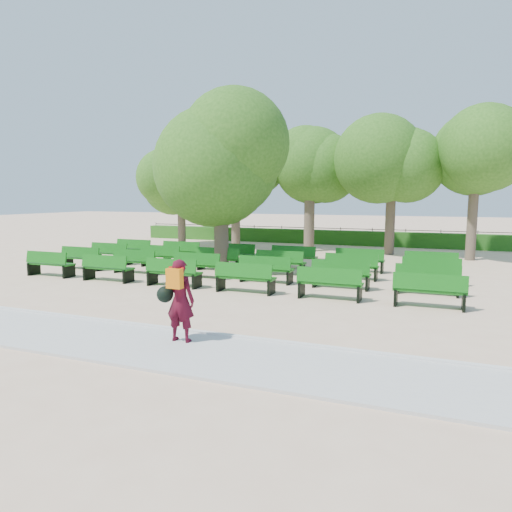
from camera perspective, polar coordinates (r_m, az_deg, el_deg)
The scene contains 9 objects.
ground at distance 16.62m, azimuth -2.42°, elevation -3.16°, with size 120.00×120.00×0.00m, color #D4AF8C.
paving at distance 10.47m, azimuth -19.20°, elevation -9.80°, with size 30.00×2.20×0.06m, color #B9B9B4.
curb at distance 11.32m, azimuth -15.40°, elevation -8.24°, with size 30.00×0.12×0.10m, color silver.
hedge at distance 29.80m, azimuth 8.48°, elevation 2.36°, with size 26.00×0.70×0.90m, color #245D18.
fence at distance 30.23m, azimuth 8.64°, elevation 1.57°, with size 26.00×0.10×1.02m, color black, non-canonical shape.
tree_line at distance 25.98m, azimuth 6.49°, elevation 0.66°, with size 21.80×6.80×7.04m, color #33661B, non-canonical shape.
bench_array at distance 17.63m, azimuth -1.90°, elevation -2.21°, with size 1.93×0.61×1.22m.
tree_among at distance 18.60m, azimuth -4.46°, elevation 11.98°, with size 4.77×4.77×6.71m.
person at distance 9.59m, azimuth -9.64°, elevation -5.33°, with size 0.82×0.49×1.73m.
Camera 1 is at (6.59, -14.95, 3.07)m, focal length 32.00 mm.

